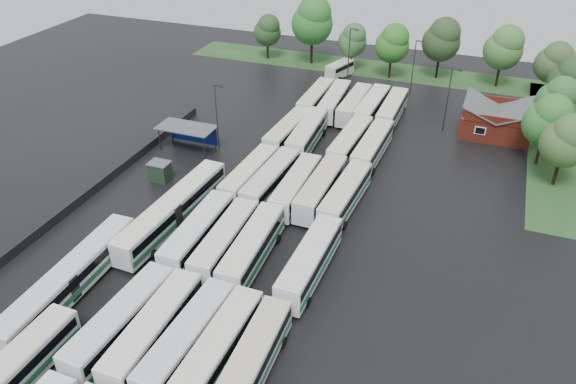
% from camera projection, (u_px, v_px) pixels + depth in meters
% --- Properties ---
extents(ground, '(160.00, 160.00, 0.00)m').
position_uv_depth(ground, '(230.00, 264.00, 59.28)').
color(ground, black).
rests_on(ground, ground).
extents(brick_building, '(10.07, 8.60, 5.39)m').
position_uv_depth(brick_building, '(496.00, 123.00, 84.94)').
color(brick_building, maroon).
rests_on(brick_building, ground).
extents(wash_shed, '(8.20, 4.20, 3.58)m').
position_uv_depth(wash_shed, '(188.00, 129.00, 80.37)').
color(wash_shed, '#2D2D30').
rests_on(wash_shed, ground).
extents(utility_hut, '(2.70, 2.20, 2.62)m').
position_uv_depth(utility_hut, '(160.00, 171.00, 73.48)').
color(utility_hut, black).
rests_on(utility_hut, ground).
extents(grass_strip_north, '(80.00, 10.00, 0.01)m').
position_uv_depth(grass_strip_north, '(384.00, 70.00, 110.06)').
color(grass_strip_north, '#254B1F').
rests_on(grass_strip_north, ground).
extents(grass_strip_east, '(10.00, 50.00, 0.01)m').
position_uv_depth(grass_strip_east, '(564.00, 144.00, 82.92)').
color(grass_strip_east, '#254B1F').
rests_on(grass_strip_east, ground).
extents(west_fence, '(0.10, 50.00, 1.20)m').
position_uv_depth(west_fence, '(101.00, 184.00, 72.03)').
color(west_fence, '#2D2D30').
rests_on(west_fence, ground).
extents(bus_r1c0, '(3.42, 13.17, 3.63)m').
position_uv_depth(bus_r1c0, '(122.00, 321.00, 49.50)').
color(bus_r1c0, white).
rests_on(bus_r1c0, ground).
extents(bus_r1c1, '(2.92, 13.04, 3.62)m').
position_uv_depth(bus_r1c1, '(154.00, 330.00, 48.63)').
color(bus_r1c1, white).
rests_on(bus_r1c1, ground).
extents(bus_r1c2, '(3.14, 12.83, 3.55)m').
position_uv_depth(bus_r1c2, '(188.00, 339.00, 47.76)').
color(bus_r1c2, white).
rests_on(bus_r1c2, ground).
extents(bus_r1c3, '(2.84, 12.61, 3.50)m').
position_uv_depth(bus_r1c3, '(219.00, 348.00, 46.95)').
color(bus_r1c3, white).
rests_on(bus_r1c3, ground).
extents(bus_r1c4, '(2.98, 12.44, 3.44)m').
position_uv_depth(bus_r1c4, '(252.00, 361.00, 45.86)').
color(bus_r1c4, white).
rests_on(bus_r1c4, ground).
extents(bus_r2c0, '(3.02, 13.01, 3.61)m').
position_uv_depth(bus_r2c0, '(198.00, 233.00, 60.75)').
color(bus_r2c0, white).
rests_on(bus_r2c0, ground).
extents(bus_r2c1, '(3.08, 12.72, 3.52)m').
position_uv_depth(bus_r2c1, '(225.00, 241.00, 59.59)').
color(bus_r2c1, white).
rests_on(bus_r2c1, ground).
extents(bus_r2c2, '(3.29, 13.10, 3.62)m').
position_uv_depth(bus_r2c2, '(252.00, 248.00, 58.52)').
color(bus_r2c2, white).
rests_on(bus_r2c2, ground).
extents(bus_r2c4, '(2.99, 12.96, 3.59)m').
position_uv_depth(bus_r2c4, '(310.00, 261.00, 56.60)').
color(bus_r2c4, white).
rests_on(bus_r2c4, ground).
extents(bus_r3c0, '(3.08, 12.45, 3.44)m').
position_uv_depth(bus_r3c0, '(250.00, 175.00, 71.43)').
color(bus_r3c0, white).
rests_on(bus_r3c0, ground).
extents(bus_r3c1, '(3.29, 12.81, 3.53)m').
position_uv_depth(bus_r3c1, '(271.00, 180.00, 70.44)').
color(bus_r3c1, white).
rests_on(bus_r3c1, ground).
extents(bus_r3c2, '(2.80, 12.47, 3.46)m').
position_uv_depth(bus_r3c2, '(296.00, 186.00, 69.12)').
color(bus_r3c2, white).
rests_on(bus_r3c2, ground).
extents(bus_r3c3, '(2.95, 12.96, 3.59)m').
position_uv_depth(bus_r3c3, '(321.00, 188.00, 68.62)').
color(bus_r3c3, white).
rests_on(bus_r3c3, ground).
extents(bus_r3c4, '(3.32, 12.79, 3.53)m').
position_uv_depth(bus_r3c4, '(345.00, 195.00, 67.35)').
color(bus_r3c4, white).
rests_on(bus_r3c4, ground).
extents(bus_r4c0, '(3.25, 12.59, 3.47)m').
position_uv_depth(bus_r4c0, '(288.00, 131.00, 82.34)').
color(bus_r4c0, white).
rests_on(bus_r4c0, ground).
extents(bus_r4c1, '(3.39, 13.14, 3.62)m').
position_uv_depth(bus_r4c1, '(307.00, 134.00, 81.37)').
color(bus_r4c1, white).
rests_on(bus_r4c1, ground).
extents(bus_r4c3, '(3.32, 12.96, 3.58)m').
position_uv_depth(bus_r4c3, '(350.00, 142.00, 79.24)').
color(bus_r4c3, white).
rests_on(bus_r4c3, ground).
extents(bus_r4c4, '(3.12, 12.96, 3.59)m').
position_uv_depth(bus_r4c4, '(372.00, 147.00, 77.97)').
color(bus_r4c4, white).
rests_on(bus_r4c4, ground).
extents(bus_r5c0, '(2.68, 12.45, 3.46)m').
position_uv_depth(bus_r5c0, '(316.00, 99.00, 92.83)').
color(bus_r5c0, white).
rests_on(bus_r5c0, ground).
extents(bus_r5c1, '(3.32, 12.75, 3.52)m').
position_uv_depth(bus_r5c1, '(334.00, 101.00, 91.83)').
color(bus_r5c1, white).
rests_on(bus_r5c1, ground).
extents(bus_r5c2, '(2.80, 12.49, 3.47)m').
position_uv_depth(bus_r5c2, '(354.00, 105.00, 90.66)').
color(bus_r5c2, white).
rests_on(bus_r5c2, ground).
extents(bus_r5c3, '(3.13, 12.86, 3.56)m').
position_uv_depth(bus_r5c3, '(372.00, 107.00, 89.91)').
color(bus_r5c3, white).
rests_on(bus_r5c3, ground).
extents(bus_r5c4, '(2.71, 12.44, 3.46)m').
position_uv_depth(bus_r5c4, '(392.00, 110.00, 89.04)').
color(bus_r5c4, white).
rests_on(bus_r5c4, ground).
extents(artic_bus_west_b, '(3.63, 19.57, 3.61)m').
position_uv_depth(artic_bus_west_b, '(173.00, 210.00, 64.50)').
color(artic_bus_west_b, white).
rests_on(artic_bus_west_b, ground).
extents(artic_bus_west_c, '(3.03, 18.82, 3.48)m').
position_uv_depth(artic_bus_west_c, '(70.00, 279.00, 54.32)').
color(artic_bus_west_c, white).
rests_on(artic_bus_west_c, ground).
extents(minibus, '(4.21, 6.79, 2.79)m').
position_uv_depth(minibus, '(340.00, 69.00, 106.04)').
color(minibus, beige).
rests_on(minibus, ground).
extents(tree_north_0, '(5.51, 5.51, 9.12)m').
position_uv_depth(tree_north_0, '(268.00, 30.00, 112.98)').
color(tree_north_0, black).
rests_on(tree_north_0, ground).
extents(tree_north_1, '(8.10, 8.10, 13.42)m').
position_uv_depth(tree_north_1, '(313.00, 20.00, 108.91)').
color(tree_north_1, black).
rests_on(tree_north_1, ground).
extents(tree_north_2, '(5.53, 5.53, 9.15)m').
position_uv_depth(tree_north_2, '(353.00, 40.00, 107.30)').
color(tree_north_2, '#332317').
rests_on(tree_north_2, ground).
extents(tree_north_3, '(6.28, 6.28, 10.41)m').
position_uv_depth(tree_north_3, '(393.00, 43.00, 102.86)').
color(tree_north_3, black).
rests_on(tree_north_3, ground).
extents(tree_north_4, '(6.95, 6.95, 11.52)m').
position_uv_depth(tree_north_4, '(442.00, 39.00, 102.45)').
color(tree_north_4, black).
rests_on(tree_north_4, ground).
extents(tree_north_5, '(6.85, 6.85, 11.35)m').
position_uv_depth(tree_north_5, '(505.00, 47.00, 98.78)').
color(tree_north_5, black).
rests_on(tree_north_5, ground).
extents(tree_north_6, '(5.39, 5.39, 8.92)m').
position_uv_depth(tree_north_6, '(563.00, 67.00, 94.48)').
color(tree_north_6, black).
rests_on(tree_north_6, ground).
extents(tree_east_0, '(6.12, 6.12, 10.13)m').
position_uv_depth(tree_east_0, '(567.00, 140.00, 69.61)').
color(tree_east_0, black).
rests_on(tree_east_0, ground).
extents(tree_east_1, '(6.27, 6.27, 10.38)m').
position_uv_depth(tree_east_1, '(549.00, 120.00, 74.30)').
color(tree_east_1, black).
rests_on(tree_east_1, ground).
extents(tree_east_2, '(5.91, 5.91, 9.78)m').
position_uv_depth(tree_east_2, '(558.00, 99.00, 81.49)').
color(tree_east_2, black).
rests_on(tree_east_2, ground).
extents(tree_east_3, '(6.35, 6.35, 10.52)m').
position_uv_depth(tree_east_3, '(570.00, 79.00, 86.83)').
color(tree_east_3, black).
rests_on(tree_east_3, ground).
extents(tree_east_4, '(6.11, 6.11, 10.12)m').
position_uv_depth(tree_east_4, '(554.00, 62.00, 94.49)').
color(tree_east_4, black).
rests_on(tree_east_4, ground).
extents(lamp_post_ne, '(1.55, 0.30, 10.04)m').
position_uv_depth(lamp_post_ne, '(449.00, 95.00, 83.80)').
color(lamp_post_ne, '#2D2D30').
rests_on(lamp_post_ne, ground).
extents(lamp_post_nw, '(1.52, 0.30, 9.88)m').
position_uv_depth(lamp_post_nw, '(217.00, 112.00, 78.74)').
color(lamp_post_nw, '#2D2D30').
rests_on(lamp_post_nw, ground).
extents(lamp_post_back_w, '(1.63, 0.32, 10.55)m').
position_uv_depth(lamp_post_back_w, '(350.00, 53.00, 99.68)').
color(lamp_post_back_w, '#2D2D30').
rests_on(lamp_post_back_w, ground).
extents(lamp_post_back_e, '(1.49, 0.29, 9.69)m').
position_uv_depth(lamp_post_back_e, '(414.00, 64.00, 96.48)').
color(lamp_post_back_e, '#2D2D30').
rests_on(lamp_post_back_e, ground).
extents(puddle_2, '(6.35, 6.35, 0.01)m').
position_uv_depth(puddle_2, '(178.00, 226.00, 65.26)').
color(puddle_2, black).
rests_on(puddle_2, ground).
extents(puddle_3, '(3.01, 3.01, 0.01)m').
position_uv_depth(puddle_3, '(234.00, 289.00, 56.07)').
color(puddle_3, black).
rests_on(puddle_3, ground).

